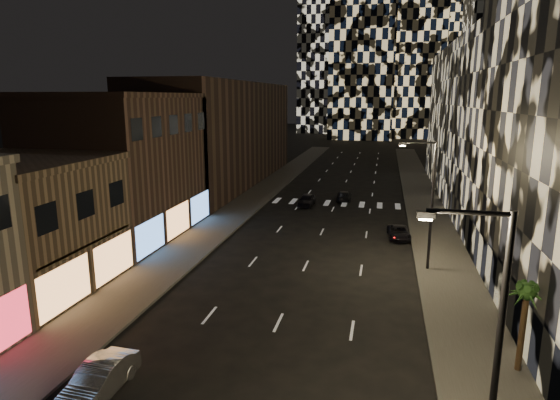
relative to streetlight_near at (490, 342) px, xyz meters
The scene contains 16 objects.
sidewalk_left 44.33m from the streetlight_near, 114.65° to the left, with size 4.00×120.00×0.15m, color #47443F.
sidewalk_right 40.38m from the streetlight_near, 87.64° to the left, with size 4.00×120.00×0.15m, color #47443F.
curb_left 43.50m from the streetlight_near, 112.12° to the left, with size 0.20×120.00×0.15m, color #4C4C47.
curb_right 40.35m from the streetlight_near, 90.65° to the left, with size 0.20×120.00×0.15m, color #4C4C47.
retail_tan 27.67m from the streetlight_near, 156.55° to the left, with size 10.00×10.00×8.00m, color brown.
retail_brown 34.58m from the streetlight_near, 137.17° to the left, with size 10.00×15.00×12.00m, color brown.
retail_filler_left 56.09m from the streetlight_near, 116.89° to the left, with size 10.00×40.00×14.00m, color brown.
midrise_base 15.51m from the streetlight_near, 74.78° to the left, with size 0.60×25.00×3.00m, color #383838.
midrise_filler_right 48.56m from the streetlight_near, 76.08° to the left, with size 16.00×40.00×18.00m, color #232326.
streetlight_near is the anchor object (origin of this frame).
streetlight_far 20.00m from the streetlight_near, 90.00° to the left, with size 2.55×0.25×9.00m.
car_silver_parked 15.06m from the streetlight_near, behind, with size 1.47×4.21×1.39m, color #9A9B9F.
car_dark_midlane 40.02m from the streetlight_near, 106.75° to the left, with size 1.59×3.95×1.35m, color black.
car_dark_oncoming 42.52m from the streetlight_near, 100.28° to the left, with size 1.64×4.03×1.17m, color black.
car_dark_rightlane 27.93m from the streetlight_near, 93.25° to the left, with size 1.76×3.82×1.06m, color black.
palm_tree 8.53m from the streetlight_near, 67.86° to the left, with size 2.09×2.11×4.14m.
Camera 1 is at (5.22, -2.91, 12.07)m, focal length 30.00 mm.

